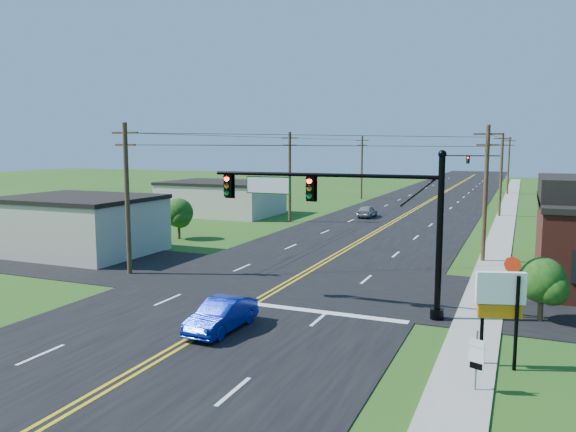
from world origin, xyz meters
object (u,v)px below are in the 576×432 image
at_px(signal_mast_far, 474,165).
at_px(blue_car, 222,316).
at_px(route_sign, 476,357).
at_px(signal_mast_main, 341,209).
at_px(stop_sign, 512,270).

distance_m(signal_mast_far, blue_car, 77.22).
bearing_deg(blue_car, signal_mast_far, 89.15).
distance_m(signal_mast_far, route_sign, 79.39).
relative_size(signal_mast_main, blue_car, 2.84).
xyz_separation_m(signal_mast_main, signal_mast_far, (0.10, 72.00, -0.20)).
xyz_separation_m(blue_car, route_sign, (10.18, -2.02, 0.50)).
bearing_deg(signal_mast_far, stop_sign, -83.86).
bearing_deg(route_sign, stop_sign, 106.56).
distance_m(route_sign, stop_sign, 11.07).
height_order(blue_car, stop_sign, stop_sign).
relative_size(blue_car, stop_sign, 1.69).
distance_m(blue_car, route_sign, 10.39).
relative_size(signal_mast_main, route_sign, 5.68).
bearing_deg(signal_mast_far, blue_car, -92.72).
height_order(signal_mast_main, route_sign, signal_mast_main).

